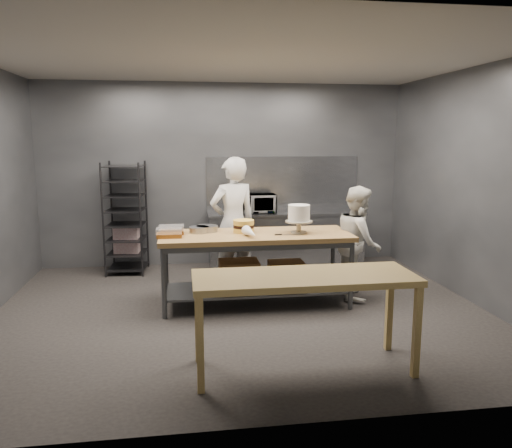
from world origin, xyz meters
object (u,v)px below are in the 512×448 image
(speed_rack, at_px, (126,219))
(chef_right, at_px, (358,242))
(microwave, at_px, (259,203))
(frosted_cake_stand, at_px, (299,215))
(near_counter, at_px, (304,284))
(layer_cake, at_px, (244,226))
(work_table, at_px, (257,260))
(chef_behind, at_px, (233,223))

(speed_rack, distance_m, chef_right, 3.63)
(microwave, xyz_separation_m, frosted_cake_stand, (0.22, -1.95, 0.10))
(near_counter, distance_m, layer_cake, 2.03)
(near_counter, distance_m, speed_rack, 4.21)
(work_table, bearing_deg, layer_cake, 154.80)
(chef_behind, bearing_deg, microwave, -133.39)
(work_table, relative_size, chef_behind, 1.29)
(near_counter, relative_size, chef_right, 1.34)
(chef_behind, distance_m, chef_right, 1.74)
(speed_rack, relative_size, microwave, 3.23)
(frosted_cake_stand, bearing_deg, near_counter, -101.54)
(chef_behind, relative_size, microwave, 3.42)
(speed_rack, bearing_deg, chef_right, -28.45)
(chef_right, height_order, microwave, chef_right)
(chef_right, bearing_deg, microwave, 43.08)
(work_table, height_order, frosted_cake_stand, frosted_cake_stand)
(near_counter, bearing_deg, microwave, 87.59)
(work_table, bearing_deg, microwave, 80.73)
(microwave, height_order, frosted_cake_stand, frosted_cake_stand)
(layer_cake, bearing_deg, chef_right, -0.11)
(work_table, distance_m, speed_rack, 2.58)
(work_table, bearing_deg, frosted_cake_stand, -7.76)
(chef_right, height_order, layer_cake, chef_right)
(chef_right, xyz_separation_m, microwave, (-1.06, 1.81, 0.30))
(speed_rack, distance_m, microwave, 2.14)
(layer_cake, bearing_deg, near_counter, -81.20)
(work_table, distance_m, frosted_cake_stand, 0.78)
(near_counter, height_order, speed_rack, speed_rack)
(layer_cake, bearing_deg, chef_behind, 96.21)
(work_table, relative_size, speed_rack, 1.37)
(speed_rack, bearing_deg, frosted_cake_stand, -38.64)
(speed_rack, height_order, microwave, speed_rack)
(microwave, bearing_deg, frosted_cake_stand, -83.66)
(chef_behind, bearing_deg, layer_cake, 78.04)
(chef_right, bearing_deg, layer_cake, 102.50)
(chef_behind, bearing_deg, near_counter, 79.99)
(work_table, bearing_deg, chef_right, 3.05)
(chef_right, distance_m, frosted_cake_stand, 0.95)
(work_table, relative_size, microwave, 4.43)
(frosted_cake_stand, xyz_separation_m, layer_cake, (-0.69, 0.15, -0.15))
(microwave, distance_m, layer_cake, 1.87)
(speed_rack, distance_m, frosted_cake_stand, 3.01)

